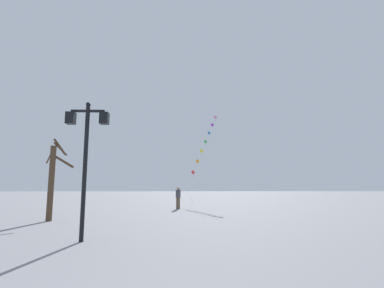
# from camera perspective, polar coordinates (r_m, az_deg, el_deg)

# --- Properties ---
(ground_plane) EXTENTS (160.00, 160.00, 0.00)m
(ground_plane) POSITION_cam_1_polar(r_m,az_deg,el_deg) (21.83, -5.21, -12.80)
(ground_plane) COLOR gray
(twin_lantern_lamp_post) EXTENTS (1.40, 0.28, 4.57)m
(twin_lantern_lamp_post) POSITION_cam_1_polar(r_m,az_deg,el_deg) (10.31, -19.97, 0.23)
(twin_lantern_lamp_post) COLOR black
(twin_lantern_lamp_post) RESTS_ON ground_plane
(kite_train) EXTENTS (4.56, 9.38, 10.79)m
(kite_train) POSITION_cam_1_polar(r_m,az_deg,el_deg) (29.44, 2.47, -0.01)
(kite_train) COLOR brown
(kite_train) RESTS_ON ground_plane
(kite_flyer) EXTENTS (0.39, 0.62, 1.71)m
(kite_flyer) POSITION_cam_1_polar(r_m,az_deg,el_deg) (23.03, -2.72, -10.33)
(kite_flyer) COLOR brown
(kite_flyer) RESTS_ON ground_plane
(bare_tree) EXTENTS (1.65, 0.88, 4.24)m
(bare_tree) POSITION_cam_1_polar(r_m,az_deg,el_deg) (16.74, -25.63, -6.20)
(bare_tree) COLOR #4C3826
(bare_tree) RESTS_ON ground_plane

